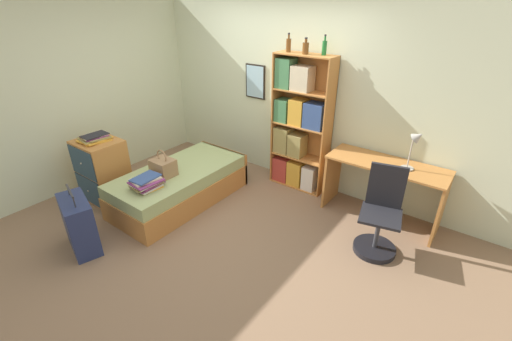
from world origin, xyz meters
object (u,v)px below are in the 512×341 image
bed (181,185)px  dresser (103,170)px  magazine_pile_on_dresser (95,138)px  desk (384,180)px  desk_chair (379,224)px  handbag (163,167)px  bookcase (297,129)px  desk_lamp (416,143)px  suitcase (79,225)px  waste_bin (388,213)px  bottle_brown (306,48)px  bottle_green (289,45)px  bottle_clear (324,47)px  book_stack_on_bed (147,183)px

bed → dresser: size_ratio=2.14×
magazine_pile_on_dresser → desk: 3.72m
desk_chair → handbag: bearing=-161.8°
bed → bookcase: (1.01, 1.33, 0.65)m
bed → desk_lamp: bearing=25.0°
suitcase → waste_bin: (2.58, 2.53, -0.17)m
dresser → waste_bin: (3.34, 1.76, -0.29)m
magazine_pile_on_dresser → desk: magazine_pile_on_dresser is taller
bottle_brown → desk: size_ratio=0.14×
magazine_pile_on_dresser → bottle_green: bottle_green is taller
desk → bottle_clear: bearing=172.0°
suitcase → desk_chair: 3.29m
handbag → book_stack_on_bed: (0.10, -0.34, -0.04)m
dresser → book_stack_on_bed: bearing=1.0°
magazine_pile_on_dresser → book_stack_on_bed: bearing=0.9°
handbag → waste_bin: bearing=29.5°
suitcase → desk_lamp: 3.82m
magazine_pile_on_dresser → bottle_brown: bottle_brown is taller
dresser → handbag: bearing=22.5°
handbag → bottle_green: bearing=61.7°
book_stack_on_bed → desk_lamp: bearing=35.4°
desk → magazine_pile_on_dresser: bearing=-150.8°
bed → handbag: size_ratio=5.17×
handbag → bottle_brown: size_ratio=1.79×
desk_lamp → desk_chair: desk_lamp is taller
suitcase → bottle_brown: bottle_brown is taller
magazine_pile_on_dresser → bottle_green: bearing=48.1°
bottle_clear → book_stack_on_bed: bearing=-122.3°
bottle_green → desk_chair: bottle_green is taller
suitcase → dresser: 1.09m
handbag → bottle_green: 2.25m
bottle_green → desk: 2.09m
suitcase → bottle_clear: bottle_clear is taller
handbag → bottle_brown: (1.11, 1.53, 1.38)m
bed → handbag: 0.43m
bookcase → desk_lamp: bookcase is taller
dresser → waste_bin: size_ratio=2.98×
dresser → bottle_clear: bearing=41.8°
handbag → desk_lamp: desk_lamp is taller
dresser → desk_chair: 3.60m
suitcase → bottle_green: 3.30m
suitcase → dresser: (-0.76, 0.77, 0.12)m
suitcase → book_stack_on_bed: bearing=75.6°
bed → bottle_clear: (1.31, 1.37, 1.75)m
bed → magazine_pile_on_dresser: bearing=-146.9°
handbag → desk: 2.77m
bottle_clear → desk_lamp: (1.28, -0.16, -0.88)m
dresser → magazine_pile_on_dresser: magazine_pile_on_dresser is taller
suitcase → desk_lamp: desk_lamp is taller
dresser → magazine_pile_on_dresser: size_ratio=2.24×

